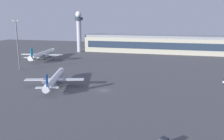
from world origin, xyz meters
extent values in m
plane|color=#4C4C51|center=(0.00, 0.00, 0.00)|extent=(416.00, 416.00, 0.00)
cube|color=#B2AD99|center=(34.93, 126.57, 7.00)|extent=(174.48, 22.00, 14.00)
cube|color=#263347|center=(34.93, 115.37, 7.70)|extent=(167.50, 0.40, 6.16)
cube|color=gray|center=(34.93, 126.57, 15.20)|extent=(174.48, 19.80, 2.40)
cylinder|color=#A8A8B2|center=(-57.00, 113.50, 14.97)|extent=(4.40, 4.40, 29.94)
cylinder|color=#2D3847|center=(-57.00, 113.50, 31.44)|extent=(8.00, 8.00, 3.00)
sphere|color=silver|center=(-57.00, 113.50, 35.46)|extent=(5.60, 5.60, 5.60)
cylinder|color=silver|center=(-25.32, 1.38, 3.64)|extent=(11.78, 31.74, 3.38)
cone|color=silver|center=(-29.87, 17.83, 3.64)|extent=(3.66, 2.91, 3.21)
cone|color=silver|center=(-20.73, -15.24, 3.64)|extent=(3.59, 3.21, 3.04)
cube|color=silver|center=(-25.09, 0.52, 3.47)|extent=(28.36, 11.00, 0.31)
cube|color=silver|center=(-21.18, -13.61, 3.82)|extent=(9.99, 4.66, 0.31)
cube|color=#19479E|center=(-21.25, -13.36, 6.53)|extent=(1.01, 2.81, 5.78)
cylinder|color=slate|center=(-29.80, -0.78, 2.84)|extent=(2.74, 3.61, 1.96)
cylinder|color=slate|center=(-20.37, 1.82, 2.84)|extent=(2.74, 3.61, 1.96)
cube|color=#19479E|center=(-25.32, 1.38, 2.72)|extent=(10.77, 29.18, 0.32)
cylinder|color=#333338|center=(-28.05, 11.25, 2.07)|extent=(0.25, 0.25, 3.16)
cylinder|color=black|center=(-28.05, 11.25, 0.49)|extent=(0.60, 1.04, 0.98)
cylinder|color=#333338|center=(-26.62, -1.28, 2.07)|extent=(0.25, 0.25, 3.16)
cylinder|color=black|center=(-26.62, -1.28, 0.49)|extent=(0.60, 1.04, 0.98)
cylinder|color=#333338|center=(-22.85, -0.24, 2.07)|extent=(0.25, 0.25, 3.16)
cylinder|color=black|center=(-22.85, -0.24, 0.49)|extent=(0.60, 1.04, 0.98)
cylinder|color=silver|center=(-69.68, 66.91, 4.28)|extent=(7.85, 37.80, 3.97)
cone|color=silver|center=(-71.76, 86.85, 4.28)|extent=(4.01, 2.88, 3.77)
cone|color=silver|center=(-67.57, 46.77, 4.28)|extent=(3.85, 3.28, 3.57)
cube|color=silver|center=(-69.57, 65.87, 4.07)|extent=(33.66, 7.62, 0.37)
cube|color=silver|center=(-67.78, 48.74, 4.49)|extent=(11.68, 3.68, 0.37)
cube|color=#1984B2|center=(-67.81, 49.05, 7.67)|extent=(0.66, 3.36, 6.79)
cylinder|color=slate|center=(-75.28, 65.28, 3.34)|extent=(2.67, 3.98, 2.30)
cylinder|color=slate|center=(-63.86, 66.47, 3.34)|extent=(2.67, 3.98, 2.30)
cube|color=#1984B2|center=(-69.68, 66.91, 3.19)|extent=(7.14, 34.76, 0.38)
cylinder|color=#333338|center=(-70.92, 78.87, 2.43)|extent=(0.29, 0.29, 3.71)
cylinder|color=black|center=(-70.92, 78.87, 0.57)|extent=(0.53, 1.19, 1.15)
cylinder|color=#333338|center=(-71.69, 64.08, 2.43)|extent=(0.29, 0.29, 3.71)
cylinder|color=black|center=(-71.69, 64.08, 0.57)|extent=(0.53, 1.19, 1.15)
cylinder|color=#333338|center=(-67.12, 64.55, 2.43)|extent=(0.29, 0.29, 3.71)
cylinder|color=black|center=(-67.12, 64.55, 0.57)|extent=(0.53, 1.19, 1.15)
cylinder|color=black|center=(56.08, 24.51, 0.45)|extent=(0.92, 0.38, 0.90)
cylinder|color=black|center=(56.23, 26.20, 0.45)|extent=(0.92, 0.38, 0.90)
cube|color=#1E232D|center=(28.59, -42.47, 1.90)|extent=(2.55, 2.56, 0.70)
cylinder|color=slate|center=(-64.25, 28.73, 15.73)|extent=(0.70, 0.70, 31.46)
cube|color=slate|center=(-64.25, 28.73, 30.86)|extent=(4.80, 0.40, 0.40)
sphere|color=#F9EAB2|center=(-66.05, 28.73, 30.86)|extent=(0.90, 0.90, 0.90)
sphere|color=#F9EAB2|center=(-62.45, 28.73, 30.86)|extent=(0.90, 0.90, 0.90)
camera|label=1|loc=(29.00, -100.63, 33.20)|focal=38.06mm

